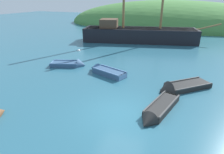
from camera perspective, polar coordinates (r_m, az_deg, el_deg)
name	(u,v)px	position (r m, az deg, el deg)	size (l,w,h in m)	color
ground_plane	(121,113)	(9.99, 2.75, -10.79)	(120.00, 120.00, 0.00)	#285B70
shore_hill	(168,25)	(43.43, 16.45, 14.67)	(45.06, 20.94, 10.08)	#477F3D
sailing_ship	(138,36)	(26.14, 7.86, 11.99)	(17.17, 7.04, 13.28)	black
rowboat_center	(71,65)	(16.92, -12.30, 3.64)	(3.16, 2.04, 1.08)	#335175
rowboat_outer_left	(105,72)	(14.85, -2.19, 1.58)	(3.47, 1.98, 0.97)	#335175
rowboat_near_dock	(158,111)	(10.22, 13.67, -9.91)	(1.73, 3.61, 0.88)	black
rowboat_outer_right	(179,88)	(13.06, 19.60, -3.15)	(3.48, 3.40, 1.16)	black
buoy_white	(79,51)	(21.67, -9.96, 7.75)	(0.35, 0.35, 0.35)	white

